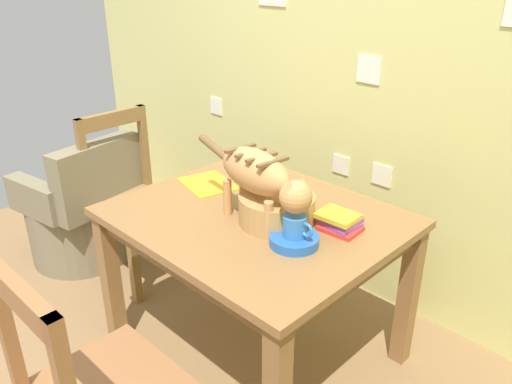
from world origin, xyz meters
The scene contains 10 objects.
wall_rear centered at (0.00, 1.74, 1.25)m, with size 4.64×0.11×2.50m.
dining_table centered at (0.06, 0.92, 0.63)m, with size 1.13×0.95×0.72m.
cat centered at (0.14, 0.86, 0.93)m, with size 0.66×0.19×0.31m.
saucer_bowl centered at (0.34, 0.84, 0.74)m, with size 0.19×0.19×0.04m, color blue.
coffee_mug centered at (0.34, 0.84, 0.80)m, with size 0.13×0.09×0.08m.
magazine centered at (-0.31, 0.97, 0.72)m, with size 0.26×0.21×0.01m, color gold.
book_stack centered at (0.39, 1.05, 0.75)m, with size 0.17×0.14×0.07m.
wicker_basket centered at (0.17, 0.93, 0.78)m, with size 0.31×0.31×0.12m.
wooden_chair_far centered at (-0.88, 0.92, 0.46)m, with size 0.43×0.43×0.94m.
wicker_armchair centered at (-1.27, 0.78, 0.27)m, with size 0.64×0.66×0.78m.
Camera 1 is at (1.38, -0.42, 1.68)m, focal length 35.52 mm.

